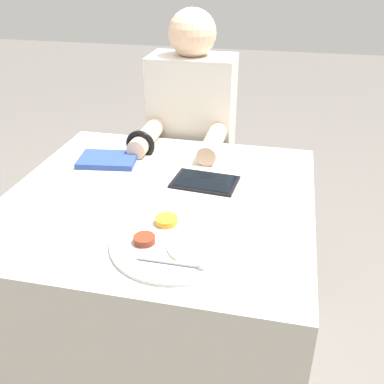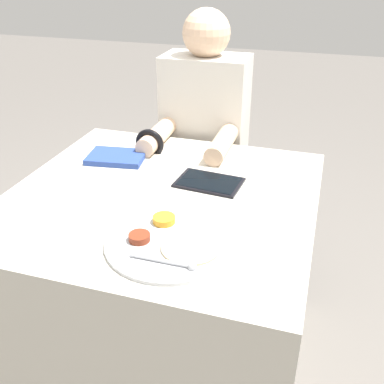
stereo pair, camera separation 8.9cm
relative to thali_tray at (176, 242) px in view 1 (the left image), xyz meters
name	(u,v)px [view 1 (the left image)]	position (x,y,z in m)	size (l,w,h in m)	color
ground_plane	(165,359)	(-0.12, 0.24, -0.73)	(12.00, 12.00, 0.00)	#605B56
dining_table	(162,286)	(-0.12, 0.24, -0.37)	(0.94, 0.91, 0.72)	beige
thali_tray	(176,242)	(0.00, 0.00, 0.00)	(0.34, 0.34, 0.03)	#B7BABF
red_notebook	(108,160)	(-0.36, 0.43, 0.00)	(0.22, 0.16, 0.02)	silver
tablet_device	(205,182)	(0.01, 0.35, 0.00)	(0.22, 0.16, 0.01)	black
person_diner	(192,162)	(-0.14, 0.83, -0.16)	(0.35, 0.47, 1.20)	black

